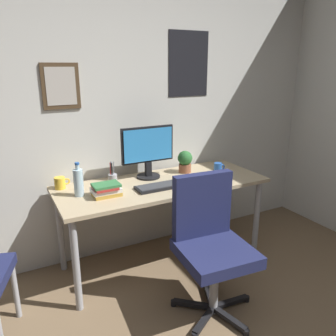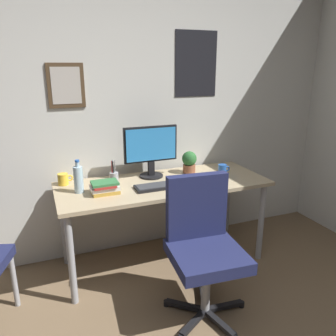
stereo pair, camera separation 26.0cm
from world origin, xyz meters
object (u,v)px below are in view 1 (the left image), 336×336
at_px(monitor, 148,150).
at_px(coffee_mug_far, 60,183).
at_px(office_chair, 210,239).
at_px(coffee_mug_near, 218,168).
at_px(water_bottle, 78,182).
at_px(computer_mouse, 195,179).
at_px(pen_cup, 113,179).
at_px(book_stack_left, 106,190).
at_px(potted_plant, 185,161).
at_px(keyboard, 163,186).

distance_m(monitor, coffee_mug_far, 0.74).
distance_m(office_chair, coffee_mug_near, 0.86).
xyz_separation_m(water_bottle, coffee_mug_near, (1.21, -0.04, -0.06)).
distance_m(computer_mouse, pen_cup, 0.67).
bearing_deg(pen_cup, book_stack_left, -121.96).
bearing_deg(potted_plant, coffee_mug_near, -35.76).
distance_m(coffee_mug_near, coffee_mug_far, 1.33).
relative_size(keyboard, coffee_mug_far, 3.60).
bearing_deg(potted_plant, office_chair, -108.78).
bearing_deg(computer_mouse, coffee_mug_far, 161.28).
bearing_deg(potted_plant, book_stack_left, -164.41).
distance_m(coffee_mug_far, potted_plant, 1.07).
height_order(computer_mouse, potted_plant, potted_plant).
height_order(keyboard, book_stack_left, book_stack_left).
xyz_separation_m(computer_mouse, coffee_mug_far, (-1.01, 0.34, 0.03)).
bearing_deg(book_stack_left, keyboard, -4.75).
relative_size(office_chair, potted_plant, 4.87).
distance_m(water_bottle, coffee_mug_near, 1.21).
bearing_deg(potted_plant, water_bottle, -172.27).
xyz_separation_m(coffee_mug_near, coffee_mug_far, (-1.30, 0.26, -0.00)).
bearing_deg(book_stack_left, monitor, 28.70).
height_order(coffee_mug_far, potted_plant, potted_plant).
distance_m(keyboard, potted_plant, 0.45).
bearing_deg(monitor, computer_mouse, -43.51).
bearing_deg(coffee_mug_far, keyboard, -25.85).
xyz_separation_m(office_chair, coffee_mug_near, (0.51, 0.64, 0.25)).
bearing_deg(book_stack_left, computer_mouse, -2.69).
relative_size(monitor, water_bottle, 1.82).
xyz_separation_m(coffee_mug_near, book_stack_left, (-1.03, -0.05, -0.00)).
bearing_deg(computer_mouse, pen_cup, 161.30).
height_order(coffee_mug_near, potted_plant, potted_plant).
height_order(monitor, coffee_mug_far, monitor).
bearing_deg(potted_plant, computer_mouse, -101.34).
xyz_separation_m(office_chair, book_stack_left, (-0.52, 0.59, 0.24)).
height_order(coffee_mug_far, pen_cup, pen_cup).
xyz_separation_m(monitor, potted_plant, (0.35, -0.02, -0.14)).
bearing_deg(computer_mouse, potted_plant, 78.66).
relative_size(water_bottle, potted_plant, 1.29).
bearing_deg(pen_cup, monitor, 11.17).
relative_size(office_chair, computer_mouse, 8.64).
bearing_deg(coffee_mug_near, computer_mouse, -163.50).
height_order(computer_mouse, coffee_mug_near, coffee_mug_near).
bearing_deg(keyboard, pen_cup, 146.96).
xyz_separation_m(office_chair, pen_cup, (-0.41, 0.77, 0.25)).
height_order(office_chair, coffee_mug_far, office_chair).
bearing_deg(office_chair, keyboard, 97.87).
relative_size(computer_mouse, coffee_mug_near, 1.01).
bearing_deg(office_chair, coffee_mug_far, 131.33).
distance_m(coffee_mug_far, book_stack_left, 0.41).
xyz_separation_m(potted_plant, book_stack_left, (-0.79, -0.22, -0.06)).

